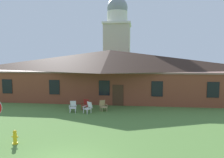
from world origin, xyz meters
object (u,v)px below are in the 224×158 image
Objects in this scene: lawn_chair_middle at (103,105)px; fire_hydrant at (15,137)px; lawn_chair_near_door at (86,104)px; lawn_chair_by_porch at (73,106)px; lawn_chair_left_end at (88,107)px.

lawn_chair_middle is 8.52m from fire_hydrant.
lawn_chair_by_porch is at bearing -134.97° from lawn_chair_near_door.
lawn_chair_left_end is 1.00× the size of lawn_chair_middle.
lawn_chair_middle is (1.65, -0.27, 0.00)m from lawn_chair_near_door.
fire_hydrant is at bearing -115.54° from lawn_chair_middle.
fire_hydrant is at bearing -110.14° from lawn_chair_left_end.
lawn_chair_near_door is (0.92, 0.92, 0.00)m from lawn_chair_by_porch.
lawn_chair_near_door is 1.20m from lawn_chair_left_end.
lawn_chair_near_door is 1.68m from lawn_chair_middle.
fire_hydrant is (-2.02, -7.96, -0.12)m from lawn_chair_near_door.
fire_hydrant is (-1.10, -7.04, -0.12)m from lawn_chair_by_porch.
fire_hydrant is (-2.52, -6.87, -0.12)m from lawn_chair_left_end.
lawn_chair_left_end is (0.50, -1.10, 0.00)m from lawn_chair_near_door.
lawn_chair_by_porch is 1.43m from lawn_chair_left_end.
lawn_chair_by_porch is 2.65m from lawn_chair_middle.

